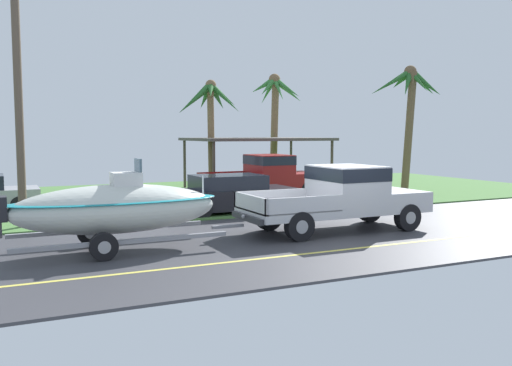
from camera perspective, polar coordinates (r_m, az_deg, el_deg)
ground at (r=23.10m, az=-3.89°, el=-2.00°), size 36.00×22.00×0.11m
pickup_truck_towing at (r=16.51m, az=9.27°, el=-1.18°), size 5.81×2.12×1.92m
boat_on_trailer at (r=13.85m, az=-14.34°, el=-2.56°), size 6.18×2.19×2.25m
parked_pickup_background at (r=24.04m, az=1.28°, el=0.87°), size 5.45×2.12×1.94m
parked_sedan_near at (r=19.86m, az=-2.48°, el=-1.18°), size 4.41×1.94×1.38m
carport_awning at (r=28.04m, az=0.09°, el=4.45°), size 6.82×4.70×2.64m
palm_tree_near_left at (r=27.42m, az=-4.82°, el=7.96°), size 3.15×2.94×5.49m
palm_tree_near_right at (r=31.53m, az=2.07°, el=8.38°), size 3.33×3.11×6.23m
palm_tree_mid at (r=28.06m, az=15.68°, el=8.75°), size 3.09×2.91×6.13m
utility_pole at (r=17.94m, az=-23.46°, el=10.28°), size 0.24×1.80×8.88m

